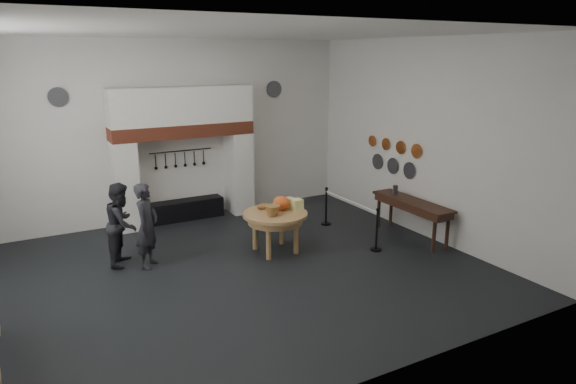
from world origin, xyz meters
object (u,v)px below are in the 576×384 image
iron_range (186,210)px  barrier_post_near (377,231)px  work_table (275,214)px  visitor_near (147,225)px  side_table (412,202)px  visitor_far (122,224)px  barrier_post_far (326,207)px

iron_range → barrier_post_near: bearing=-54.6°
work_table → visitor_near: size_ratio=0.80×
iron_range → side_table: 5.67m
visitor_far → side_table: size_ratio=0.76×
visitor_far → visitor_near: bearing=-107.6°
visitor_far → side_table: 6.34m
work_table → barrier_post_near: bearing=-27.2°
iron_range → barrier_post_far: bearing=-35.9°
side_table → barrier_post_far: 2.16m
side_table → iron_range: bearing=136.6°
visitor_near → barrier_post_far: (4.53, 0.48, -0.41)m
side_table → barrier_post_far: same height
iron_range → barrier_post_near: (2.92, -4.11, 0.20)m
iron_range → barrier_post_near: size_ratio=2.11×
visitor_far → work_table: bearing=-79.8°
visitor_near → barrier_post_far: size_ratio=1.90×
side_table → barrier_post_far: bearing=123.9°
work_table → barrier_post_far: barrier_post_far is taller
iron_range → barrier_post_near: 5.05m
work_table → barrier_post_far: size_ratio=1.53×
work_table → barrier_post_far: 2.22m
visitor_near → barrier_post_far: bearing=-46.6°
work_table → side_table: bearing=-13.6°
iron_range → visitor_far: visitor_far is taller
visitor_near → visitor_far: (-0.40, 0.40, -0.02)m
visitor_far → barrier_post_far: size_ratio=1.87×
visitor_far → barrier_post_near: 5.30m
side_table → barrier_post_far: size_ratio=2.44×
side_table → barrier_post_near: size_ratio=2.44×
visitor_near → iron_range: bearing=5.5°
iron_range → visitor_far: size_ratio=1.13×
side_table → barrier_post_near: same height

